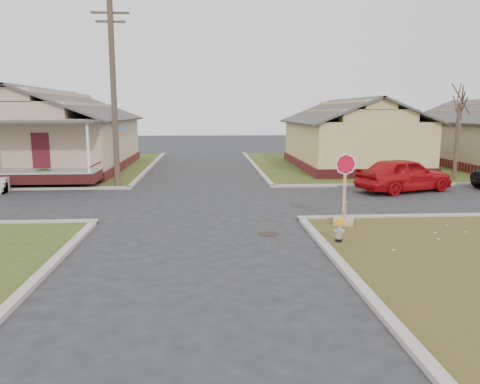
{
  "coord_description": "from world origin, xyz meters",
  "views": [
    {
      "loc": [
        0.31,
        -14.66,
        3.83
      ],
      "look_at": [
        1.4,
        1.0,
        1.1
      ],
      "focal_mm": 35.0,
      "sensor_mm": 36.0,
      "label": 1
    }
  ],
  "objects": [
    {
      "name": "hedge_right",
      "position": [
        -7.93,
        9.35,
        0.54
      ],
      "size": [
        1.27,
        1.04,
        0.97
      ],
      "primitive_type": "ellipsoid",
      "color": "#183413",
      "rests_on": "verge_far_left"
    },
    {
      "name": "red_sedan",
      "position": [
        9.7,
        6.93,
        0.82
      ],
      "size": [
        5.16,
        3.41,
        1.63
      ],
      "primitive_type": "imported",
      "rotation": [
        0.0,
        0.0,
        1.91
      ],
      "color": "#B50C11",
      "rests_on": "ground"
    },
    {
      "name": "utility_pole",
      "position": [
        -4.2,
        8.9,
        4.66
      ],
      "size": [
        1.8,
        0.28,
        9.0
      ],
      "color": "#403025",
      "rests_on": "ground"
    },
    {
      "name": "stop_sign",
      "position": [
        4.88,
        0.48,
        0.57
      ],
      "size": [
        0.68,
        0.66,
        2.4
      ],
      "rotation": [
        0.0,
        0.0,
        -0.32
      ],
      "color": "tan",
      "rests_on": "ground"
    },
    {
      "name": "ground",
      "position": [
        0.0,
        0.0,
        0.0
      ],
      "size": [
        120.0,
        120.0,
        0.0
      ],
      "primitive_type": "plane",
      "color": "#242426",
      "rests_on": "ground"
    },
    {
      "name": "curbs",
      "position": [
        0.0,
        5.0,
        0.0
      ],
      "size": [
        80.0,
        40.0,
        0.12
      ],
      "primitive_type": null,
      "color": "#B0A89F",
      "rests_on": "ground"
    },
    {
      "name": "corner_house",
      "position": [
        -10.0,
        16.68,
        2.28
      ],
      "size": [
        10.1,
        15.5,
        5.3
      ],
      "color": "maroon",
      "rests_on": "ground"
    },
    {
      "name": "side_house_yellow",
      "position": [
        10.0,
        16.5,
        2.19
      ],
      "size": [
        7.6,
        11.6,
        4.7
      ],
      "color": "maroon",
      "rests_on": "ground"
    },
    {
      "name": "fire_hydrant",
      "position": [
        4.12,
        -1.64,
        0.45
      ],
      "size": [
        0.27,
        0.27,
        0.73
      ],
      "rotation": [
        0.0,
        0.0,
        -0.23
      ],
      "color": "black",
      "rests_on": "ground"
    },
    {
      "name": "verge_far_left",
      "position": [
        -13.0,
        18.0,
        0.03
      ],
      "size": [
        19.0,
        19.0,
        0.05
      ],
      "primitive_type": "cube",
      "color": "#354719",
      "rests_on": "ground"
    },
    {
      "name": "tree_mid_right",
      "position": [
        14.0,
        10.2,
        2.15
      ],
      "size": [
        0.22,
        0.22,
        4.2
      ],
      "primitive_type": "cylinder",
      "color": "#403025",
      "rests_on": "verge_far_right"
    },
    {
      "name": "manhole",
      "position": [
        2.2,
        -0.5,
        0.01
      ],
      "size": [
        0.64,
        0.64,
        0.01
      ],
      "primitive_type": "cylinder",
      "color": "black",
      "rests_on": "ground"
    }
  ]
}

